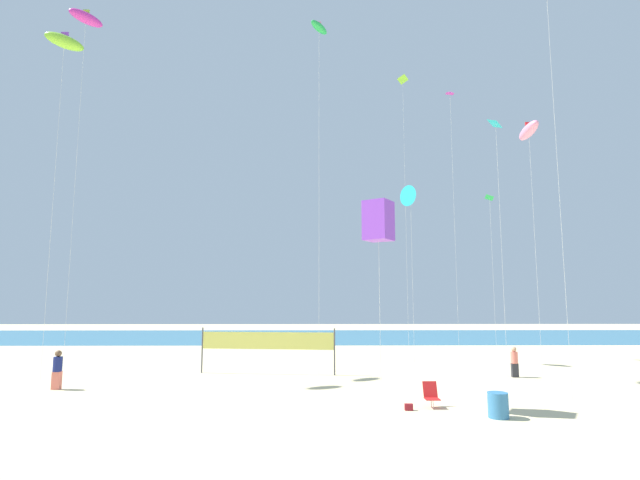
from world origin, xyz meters
TOP-DOWN VIEW (x-y plane):
  - ground_plane at (0.00, 0.00)m, footprint 120.00×120.00m
  - ocean_band at (0.00, 35.64)m, footprint 120.00×20.00m
  - beachgoer_navy_shirt at (-9.88, 6.15)m, footprint 0.39×0.39m
  - beachgoer_coral_shirt at (11.62, 9.19)m, footprint 0.35×0.35m
  - folding_beach_chair at (5.74, 2.58)m, footprint 0.52×0.65m
  - trash_barrel at (7.60, 0.96)m, footprint 0.67×0.67m
  - volleyball_net at (-1.06, 10.38)m, footprint 7.20×0.91m
  - beach_handbag at (4.81, 2.06)m, footprint 0.29×0.14m
  - kite_violet_box at (3.89, 2.50)m, footprint 1.32×1.32m
  - kite_lime_inflatable at (-12.11, 8.85)m, footprint 2.21×1.37m
  - kite_cyan_diamond at (10.48, 7.15)m, footprint 0.73×0.75m
  - kite_green_inflatable at (1.68, 10.09)m, footprint 1.23×1.28m
  - kite_lime_diamond at (8.17, 19.13)m, footprint 0.74×0.72m
  - kite_magenta_diamond at (11.11, 16.80)m, footprint 0.79×0.79m
  - kite_green_diamond at (13.82, 17.33)m, footprint 0.75×0.75m
  - kite_pink_inflatable at (12.98, 9.10)m, footprint 0.79×1.87m
  - kite_violet_diamond at (11.01, 2.63)m, footprint 0.65×0.66m
  - kite_cyan_delta at (7.72, 14.98)m, footprint 1.22×1.40m
  - kite_magenta_inflatable at (-12.35, 11.39)m, footprint 2.08×1.61m

SIDE VIEW (x-z plane):
  - ground_plane at x=0.00m, z-range 0.00..0.00m
  - ocean_band at x=0.00m, z-range 0.00..0.01m
  - beach_handbag at x=4.81m, z-range 0.00..0.23m
  - trash_barrel at x=7.60m, z-range 0.00..0.82m
  - folding_beach_chair at x=5.74m, z-range 0.02..0.91m
  - beachgoer_coral_shirt at x=11.62m, z-range 0.05..1.57m
  - beachgoer_navy_shirt at x=-9.88m, z-range 0.06..1.74m
  - volleyball_net at x=-1.06m, z-range 0.43..2.83m
  - kite_violet_box at x=3.89m, z-range 3.07..10.73m
  - kite_cyan_delta at x=7.72m, z-range 4.96..16.27m
  - kite_green_diamond at x=13.82m, z-range 5.23..16.52m
  - kite_cyan_diamond at x=10.48m, z-range 6.02..18.90m
  - kite_pink_inflatable at x=12.98m, z-range 6.21..19.65m
  - kite_violet_diamond at x=11.01m, z-range 7.68..24.31m
  - kite_lime_inflatable at x=-12.11m, z-range 8.57..26.90m
  - kite_magenta_diamond at x=11.11m, z-range 8.68..27.38m
  - kite_green_inflatable at x=1.68m, z-range 9.43..29.19m
  - kite_lime_diamond at x=8.17m, z-range 9.80..30.76m
  - kite_magenta_inflatable at x=-12.35m, z-range 10.06..31.33m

